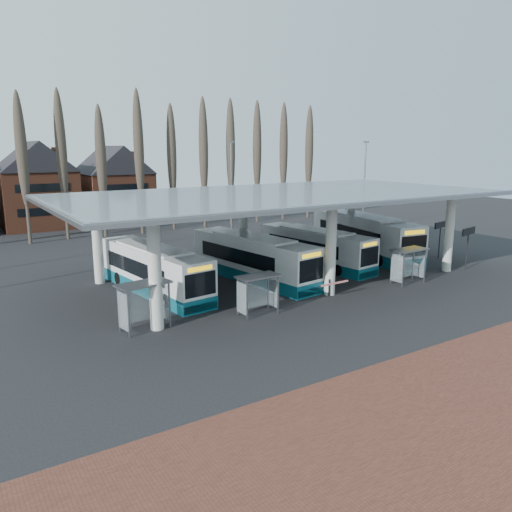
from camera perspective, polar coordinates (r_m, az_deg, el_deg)
ground at (r=31.64m, az=11.33°, el=-5.41°), size 140.00×140.00×0.00m
station_canopy at (r=36.54m, az=3.00°, el=6.30°), size 32.00×16.00×6.34m
poplar_row at (r=58.54m, az=-11.58°, el=11.35°), size 45.10×1.10×14.50m
lamp_post_b at (r=54.92m, az=-2.84°, el=7.94°), size 0.80×0.16×10.17m
lamp_post_c at (r=58.61m, az=12.27°, el=7.95°), size 0.80×0.16×10.17m
bus_0 at (r=33.92m, az=-11.61°, el=-1.62°), size 3.73×11.51×3.14m
bus_1 at (r=36.46m, az=-0.39°, el=-0.31°), size 4.04×11.94×3.26m
bus_2 at (r=41.02m, az=6.74°, el=0.88°), size 3.68×11.11×3.03m
bus_3 at (r=45.63m, az=12.17°, el=2.21°), size 4.84×13.37×3.64m
shelter_0 at (r=27.06m, az=-12.82°, el=-4.38°), size 2.94×1.77×2.57m
shelter_1 at (r=28.79m, az=0.09°, el=-3.41°), size 2.55×1.33×2.34m
shelter_2 at (r=37.00m, az=16.91°, el=-0.21°), size 2.71×1.38×2.50m
info_sign_0 at (r=42.66m, az=23.11°, el=2.28°), size 2.21×0.61×3.34m
info_sign_1 at (r=46.13m, az=20.35°, el=3.07°), size 2.14×0.60×3.23m
barrier at (r=32.47m, az=8.84°, el=-3.22°), size 2.29×0.65×1.14m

